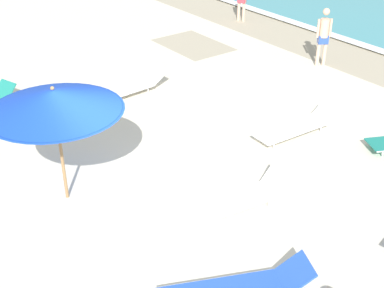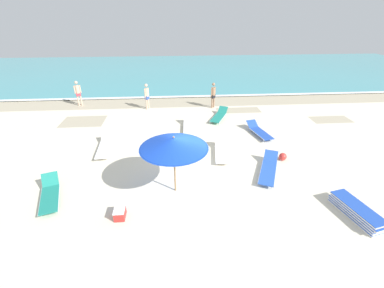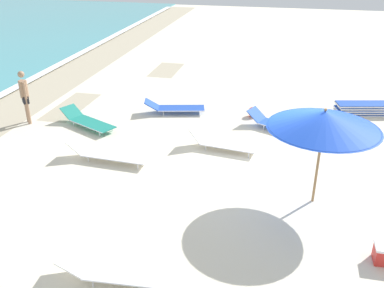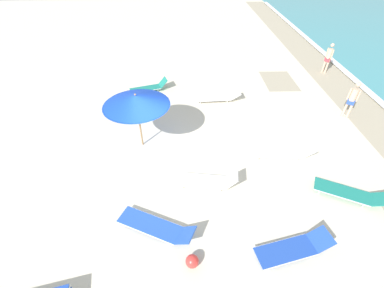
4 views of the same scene
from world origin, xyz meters
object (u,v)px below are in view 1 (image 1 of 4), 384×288
object	(u,v)px
sun_lounger_beside_umbrella	(129,87)
beachgoer_wading_adult	(324,34)
beach_umbrella	(54,101)
sun_lounger_mid_beach_solo	(243,196)
sun_lounger_near_water_right	(298,125)

from	to	relation	value
sun_lounger_beside_umbrella	beachgoer_wading_adult	distance (m)	6.06
beach_umbrella	sun_lounger_mid_beach_solo	bearing A→B (deg)	48.38
beach_umbrella	beachgoer_wading_adult	distance (m)	9.42
sun_lounger_beside_umbrella	beachgoer_wading_adult	xyz separation A→B (m)	(1.64, 5.78, 0.80)
sun_lounger_near_water_right	sun_lounger_beside_umbrella	bearing A→B (deg)	-151.24
beach_umbrella	sun_lounger_near_water_right	xyz separation A→B (m)	(0.85, 5.46, -1.84)
sun_lounger_mid_beach_solo	sun_lounger_beside_umbrella	bearing A→B (deg)	178.73
sun_lounger_beside_umbrella	sun_lounger_near_water_right	bearing A→B (deg)	21.66
beach_umbrella	sun_lounger_mid_beach_solo	distance (m)	3.83
sun_lounger_near_water_right	beachgoer_wading_adult	size ratio (longest dim) A/B	1.33
sun_lounger_near_water_right	beachgoer_wading_adult	distance (m)	4.63
beach_umbrella	sun_lounger_mid_beach_solo	world-z (taller)	beach_umbrella
sun_lounger_beside_umbrella	beachgoer_wading_adult	world-z (taller)	beachgoer_wading_adult
beachgoer_wading_adult	sun_lounger_near_water_right	bearing A→B (deg)	-113.94
sun_lounger_beside_umbrella	sun_lounger_near_water_right	distance (m)	4.73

